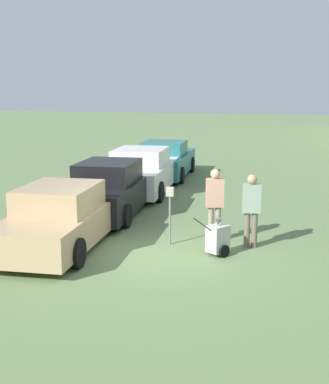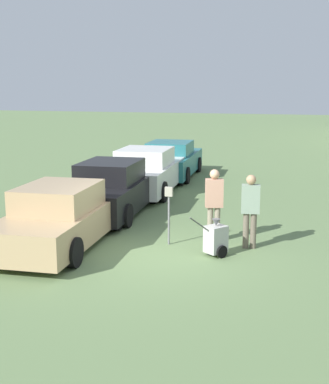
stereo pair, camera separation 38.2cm
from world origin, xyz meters
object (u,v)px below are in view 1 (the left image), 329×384
Objects in this scene: person_worker at (215,200)px; equipment_cart at (218,238)px; parked_car_tan at (62,218)px; parking_meter at (170,205)px; parked_car_white at (142,172)px; person_supervisor at (251,206)px; parked_car_black at (110,190)px; parked_car_teal at (165,161)px.

person_worker is 1.78× the size of equipment_cart.
parked_car_tan is at bearing -140.85° from equipment_cart.
parked_car_white is at bearing 112.44° from parking_meter.
parked_car_tan is at bearing 4.55° from person_supervisor.
parked_car_white is at bearing 86.88° from parked_car_black.
equipment_cart is at bearing 42.33° from person_supervisor.
parked_car_black reaches higher than parked_car_teal.
parked_car_tan is at bearing -93.12° from parked_car_teal.
parking_meter is 1.89m from person_supervisor.
parked_car_teal is at bearing -85.33° from person_worker.
parking_meter is at bearing -167.58° from equipment_cart.
person_supervisor is (1.88, 0.22, 0.02)m from parking_meter.
parked_car_teal is 9.53m from parking_meter.
parked_car_teal is (-0.00, 3.34, -0.04)m from parked_car_white.
parked_car_tan is 2.54m from parking_meter.
parked_car_black is 3.99m from person_worker.
parked_car_teal is at bearing 86.88° from parked_car_black.
parked_car_teal is at bearing -72.05° from person_supervisor.
person_supervisor is at bearing 86.75° from equipment_cart.
parked_car_black is 6.62m from parked_car_teal.
person_supervisor is (4.30, -8.99, 0.31)m from parked_car_teal.
parked_car_teal is at bearing 86.88° from parked_car_tan.
parked_car_black is 1.04× the size of parked_car_teal.
parked_car_teal is (-0.00, 6.62, -0.04)m from parked_car_black.
parked_car_teal is 4.77× the size of equipment_cart.
parked_car_black is at bearing 176.01° from equipment_cart.
parked_car_teal is 2.68× the size of person_worker.
parked_car_white reaches higher than parked_car_teal.
equipment_cart is (-0.65, -0.78, -0.60)m from person_supervisor.
person_supervisor is at bearing -55.81° from parked_car_white.
parked_car_black is at bearing -93.12° from parked_car_white.
parked_car_black is 4.92m from person_supervisor.
parked_car_tan reaches higher than equipment_cart.
parked_car_tan is 4.91× the size of equipment_cart.
parked_car_tan is 0.99× the size of parked_car_black.
person_worker is (0.98, 0.52, 0.05)m from parking_meter.
equipment_cart is (1.23, -0.56, -0.58)m from parking_meter.
person_worker is at bearing 139.66° from equipment_cart.
person_worker is (3.40, 1.23, 0.34)m from parked_car_tan.
parked_car_black is at bearing -93.12° from parked_car_teal.
parked_car_tan is 1.00× the size of parked_car_white.
parking_meter is 1.47m from equipment_cart.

